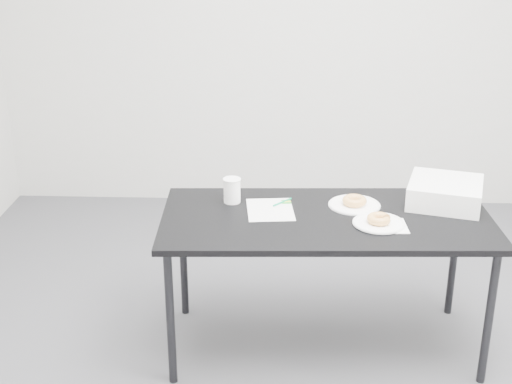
{
  "coord_description": "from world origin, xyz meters",
  "views": [
    {
      "loc": [
        -0.0,
        -2.93,
        2.03
      ],
      "look_at": [
        -0.12,
        0.02,
        0.85
      ],
      "focal_mm": 50.0,
      "sensor_mm": 36.0,
      "label": 1
    }
  ],
  "objects_px": {
    "donut_far": "(355,201)",
    "coffee_cup": "(232,190)",
    "table": "(326,227)",
    "plate_far": "(354,205)",
    "scorecard": "(270,210)",
    "donut_near": "(379,219)",
    "plate_near": "(379,223)",
    "bakery_box": "(445,192)",
    "pen": "(282,202)"
  },
  "relations": [
    {
      "from": "donut_far",
      "to": "coffee_cup",
      "type": "xyz_separation_m",
      "value": [
        -0.59,
        0.02,
        0.04
      ]
    },
    {
      "from": "table",
      "to": "plate_far",
      "type": "xyz_separation_m",
      "value": [
        0.14,
        0.13,
        0.06
      ]
    },
    {
      "from": "scorecard",
      "to": "coffee_cup",
      "type": "xyz_separation_m",
      "value": [
        -0.19,
        0.09,
        0.06
      ]
    },
    {
      "from": "donut_near",
      "to": "table",
      "type": "bearing_deg",
      "value": 160.7
    },
    {
      "from": "plate_near",
      "to": "coffee_cup",
      "type": "relative_size",
      "value": 1.93
    },
    {
      "from": "table",
      "to": "bakery_box",
      "type": "distance_m",
      "value": 0.62
    },
    {
      "from": "scorecard",
      "to": "donut_near",
      "type": "xyz_separation_m",
      "value": [
        0.49,
        -0.15,
        0.03
      ]
    },
    {
      "from": "scorecard",
      "to": "pen",
      "type": "bearing_deg",
      "value": 49.72
    },
    {
      "from": "pen",
      "to": "bakery_box",
      "type": "relative_size",
      "value": 0.38
    },
    {
      "from": "table",
      "to": "scorecard",
      "type": "bearing_deg",
      "value": 163.46
    },
    {
      "from": "donut_far",
      "to": "bakery_box",
      "type": "relative_size",
      "value": 0.35
    },
    {
      "from": "coffee_cup",
      "to": "bakery_box",
      "type": "height_order",
      "value": "coffee_cup"
    },
    {
      "from": "pen",
      "to": "donut_far",
      "type": "distance_m",
      "value": 0.35
    },
    {
      "from": "donut_near",
      "to": "bakery_box",
      "type": "relative_size",
      "value": 0.33
    },
    {
      "from": "table",
      "to": "plate_far",
      "type": "bearing_deg",
      "value": 41.07
    },
    {
      "from": "table",
      "to": "plate_near",
      "type": "height_order",
      "value": "plate_near"
    },
    {
      "from": "donut_far",
      "to": "coffee_cup",
      "type": "distance_m",
      "value": 0.59
    },
    {
      "from": "table",
      "to": "coffee_cup",
      "type": "distance_m",
      "value": 0.49
    },
    {
      "from": "donut_near",
      "to": "donut_far",
      "type": "relative_size",
      "value": 0.95
    },
    {
      "from": "donut_near",
      "to": "bakery_box",
      "type": "bearing_deg",
      "value": 37.23
    },
    {
      "from": "scorecard",
      "to": "plate_near",
      "type": "relative_size",
      "value": 1.16
    },
    {
      "from": "scorecard",
      "to": "plate_near",
      "type": "xyz_separation_m",
      "value": [
        0.49,
        -0.15,
        0.01
      ]
    },
    {
      "from": "table",
      "to": "plate_near",
      "type": "distance_m",
      "value": 0.25
    },
    {
      "from": "plate_near",
      "to": "coffee_cup",
      "type": "distance_m",
      "value": 0.72
    },
    {
      "from": "pen",
      "to": "bakery_box",
      "type": "bearing_deg",
      "value": -46.34
    },
    {
      "from": "plate_near",
      "to": "donut_near",
      "type": "distance_m",
      "value": 0.02
    },
    {
      "from": "plate_far",
      "to": "scorecard",
      "type": "bearing_deg",
      "value": -170.63
    },
    {
      "from": "donut_near",
      "to": "plate_far",
      "type": "bearing_deg",
      "value": 113.12
    },
    {
      "from": "donut_far",
      "to": "table",
      "type": "bearing_deg",
      "value": -136.57
    },
    {
      "from": "scorecard",
      "to": "coffee_cup",
      "type": "height_order",
      "value": "coffee_cup"
    },
    {
      "from": "donut_near",
      "to": "plate_far",
      "type": "relative_size",
      "value": 0.44
    },
    {
      "from": "donut_far",
      "to": "bakery_box",
      "type": "xyz_separation_m",
      "value": [
        0.44,
        0.05,
        0.03
      ]
    },
    {
      "from": "donut_far",
      "to": "coffee_cup",
      "type": "relative_size",
      "value": 0.96
    },
    {
      "from": "plate_near",
      "to": "coffee_cup",
      "type": "height_order",
      "value": "coffee_cup"
    },
    {
      "from": "plate_near",
      "to": "bakery_box",
      "type": "distance_m",
      "value": 0.44
    },
    {
      "from": "donut_near",
      "to": "plate_near",
      "type": "bearing_deg",
      "value": 0.0
    },
    {
      "from": "coffee_cup",
      "to": "bakery_box",
      "type": "bearing_deg",
      "value": 1.49
    },
    {
      "from": "plate_near",
      "to": "donut_far",
      "type": "height_order",
      "value": "donut_far"
    },
    {
      "from": "scorecard",
      "to": "plate_far",
      "type": "bearing_deg",
      "value": 3.6
    },
    {
      "from": "pen",
      "to": "coffee_cup",
      "type": "height_order",
      "value": "coffee_cup"
    },
    {
      "from": "pen",
      "to": "plate_far",
      "type": "height_order",
      "value": "pen"
    },
    {
      "from": "scorecard",
      "to": "donut_far",
      "type": "height_order",
      "value": "donut_far"
    },
    {
      "from": "plate_far",
      "to": "coffee_cup",
      "type": "bearing_deg",
      "value": 177.83
    },
    {
      "from": "table",
      "to": "donut_near",
      "type": "distance_m",
      "value": 0.26
    },
    {
      "from": "pen",
      "to": "plate_near",
      "type": "xyz_separation_m",
      "value": [
        0.44,
        -0.23,
        -0.0
      ]
    },
    {
      "from": "plate_near",
      "to": "bakery_box",
      "type": "xyz_separation_m",
      "value": [
        0.35,
        0.26,
        0.05
      ]
    },
    {
      "from": "plate_near",
      "to": "donut_far",
      "type": "distance_m",
      "value": 0.23
    },
    {
      "from": "donut_far",
      "to": "coffee_cup",
      "type": "bearing_deg",
      "value": 177.83
    },
    {
      "from": "plate_far",
      "to": "bakery_box",
      "type": "distance_m",
      "value": 0.44
    },
    {
      "from": "plate_far",
      "to": "donut_far",
      "type": "xyz_separation_m",
      "value": [
        0.0,
        0.0,
        0.02
      ]
    }
  ]
}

